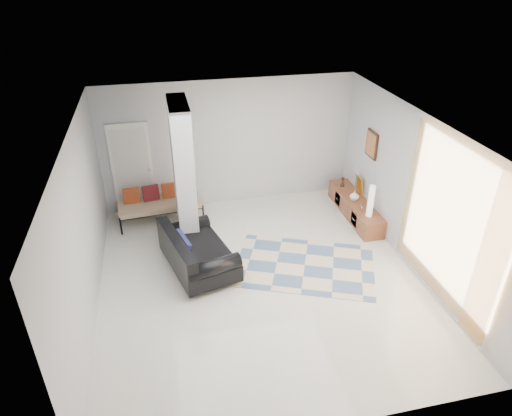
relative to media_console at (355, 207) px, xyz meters
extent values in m
plane|color=beige|center=(-2.52, -1.70, -0.20)|extent=(6.00, 6.00, 0.00)
plane|color=white|center=(-2.52, -1.70, 2.60)|extent=(6.00, 6.00, 0.00)
plane|color=#BABCBF|center=(-2.52, 1.30, 1.20)|extent=(6.00, 0.00, 6.00)
plane|color=#BABCBF|center=(-2.52, -4.70, 1.20)|extent=(6.00, 0.00, 6.00)
plane|color=#BABCBF|center=(-5.27, -1.70, 1.20)|extent=(0.00, 6.00, 6.00)
plane|color=#BABCBF|center=(0.23, -1.70, 1.20)|extent=(0.00, 6.00, 6.00)
cube|color=#B1B6B8|center=(-3.62, -0.10, 1.20)|extent=(0.35, 1.20, 2.80)
cube|color=white|center=(-4.62, 1.26, 0.82)|extent=(0.85, 0.06, 2.04)
plane|color=gold|center=(0.15, -2.85, 1.25)|extent=(0.00, 2.55, 2.55)
cube|color=#381C0F|center=(0.20, 0.00, 1.45)|extent=(0.04, 0.45, 0.55)
cube|color=brown|center=(0.00, 0.00, 0.00)|extent=(0.45, 2.06, 0.40)
cube|color=#381C0F|center=(-0.22, -0.46, 0.00)|extent=(0.02, 0.27, 0.28)
cube|color=#381C0F|center=(-0.22, 0.45, 0.00)|extent=(0.02, 0.27, 0.28)
cube|color=#F2BC47|center=(0.18, 0.28, 0.40)|extent=(0.09, 0.32, 0.40)
cube|color=silver|center=(-0.10, -0.46, 0.26)|extent=(0.04, 0.10, 0.12)
cylinder|color=silver|center=(-3.72, -1.93, -0.15)|extent=(0.05, 0.05, 0.10)
cylinder|color=silver|center=(-4.08, -0.56, -0.15)|extent=(0.05, 0.05, 0.10)
cylinder|color=silver|center=(-2.96, -1.73, -0.15)|extent=(0.05, 0.05, 0.10)
cylinder|color=silver|center=(-3.32, -0.36, -0.15)|extent=(0.05, 0.05, 0.10)
cube|color=black|center=(-3.52, -1.14, 0.05)|extent=(1.38, 1.85, 0.30)
cube|color=black|center=(-3.90, -1.24, 0.38)|extent=(0.61, 1.65, 0.36)
cylinder|color=black|center=(-3.34, -1.83, 0.28)|extent=(0.98, 0.51, 0.28)
cylinder|color=black|center=(-3.70, -0.46, 0.28)|extent=(0.98, 0.51, 0.28)
cube|color=black|center=(-3.79, -1.21, 0.40)|extent=(0.29, 0.62, 0.31)
cylinder|color=black|center=(-4.94, 0.32, 0.00)|extent=(0.04, 0.04, 0.40)
cylinder|color=black|center=(-3.25, 0.47, 0.00)|extent=(0.04, 0.04, 0.40)
cylinder|color=black|center=(-5.00, 1.02, 0.00)|extent=(0.04, 0.04, 0.40)
cylinder|color=black|center=(-3.31, 1.17, 0.00)|extent=(0.04, 0.04, 0.40)
cube|color=#C5B890|center=(-4.13, 0.75, 0.18)|extent=(1.78, 0.87, 0.12)
cube|color=maroon|center=(-4.69, 0.85, 0.40)|extent=(0.35, 0.19, 0.33)
cube|color=maroon|center=(-4.29, 0.88, 0.40)|extent=(0.35, 0.19, 0.33)
cube|color=maroon|center=(-3.89, 0.92, 0.40)|extent=(0.35, 0.19, 0.33)
cube|color=beige|center=(-1.62, -1.50, -0.20)|extent=(2.95, 2.49, 0.01)
cylinder|color=silver|center=(-0.02, -0.69, 0.53)|extent=(0.12, 0.12, 0.67)
imported|color=white|center=(-0.05, 0.00, 0.30)|extent=(0.21, 0.21, 0.21)
camera|label=1|loc=(-3.99, -7.94, 4.88)|focal=32.00mm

